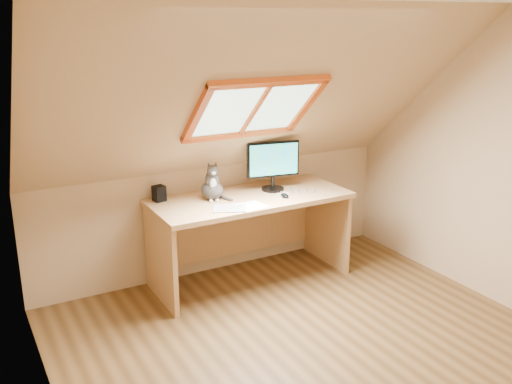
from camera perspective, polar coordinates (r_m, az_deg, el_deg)
ground at (r=4.20m, az=7.01°, el=-16.19°), size 3.50×3.50×0.00m
room_shell at (r=3.55m, az=8.71°, el=2.79°), size 3.52×3.52×2.41m
desk at (r=5.13m, az=-1.01°, el=-2.71°), size 1.75×0.77×0.80m
monitor at (r=5.09m, az=1.72°, el=2.97°), size 0.48×0.20×0.45m
cat at (r=4.88m, az=-4.41°, el=0.63°), size 0.23×0.26×0.34m
desk_speaker at (r=4.90m, az=-9.67°, el=-0.14°), size 0.11×0.11×0.13m
graphics_tablet at (r=4.65m, az=-2.66°, el=-1.66°), size 0.33×0.29×0.01m
mouse at (r=4.95m, az=2.89°, el=-0.36°), size 0.07×0.11×0.03m
papers at (r=4.69m, az=-1.03°, el=-1.53°), size 0.33×0.27×0.00m
cables at (r=5.09m, az=3.96°, el=-0.06°), size 0.51×0.26×0.01m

